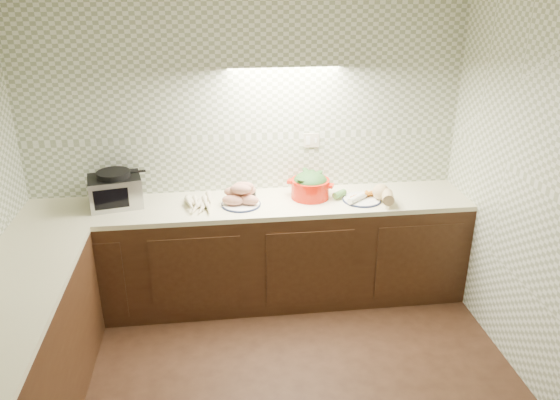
{
  "coord_description": "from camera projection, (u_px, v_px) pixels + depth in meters",
  "views": [
    {
      "loc": [
        -0.25,
        -2.55,
        2.66
      ],
      "look_at": [
        0.22,
        1.25,
        1.02
      ],
      "focal_mm": 35.0,
      "sensor_mm": 36.0,
      "label": 1
    }
  ],
  "objects": [
    {
      "name": "counter",
      "position": [
        161.0,
        314.0,
        3.77
      ],
      "size": [
        3.6,
        3.6,
        0.9
      ],
      "color": "black",
      "rests_on": "ground"
    },
    {
      "name": "dutch_oven",
      "position": [
        310.0,
        185.0,
        4.48
      ],
      "size": [
        0.42,
        0.42,
        0.22
      ],
      "rotation": [
        0.0,
        0.0,
        -0.43
      ],
      "color": "red",
      "rests_on": "counter"
    },
    {
      "name": "sweet_potato_plate",
      "position": [
        241.0,
        196.0,
        4.35
      ],
      "size": [
        0.32,
        0.32,
        0.19
      ],
      "rotation": [
        0.0,
        0.0,
        0.05
      ],
      "color": "#161E40",
      "rests_on": "counter"
    },
    {
      "name": "toaster_oven",
      "position": [
        115.0,
        190.0,
        4.32
      ],
      "size": [
        0.45,
        0.38,
        0.28
      ],
      "rotation": [
        0.0,
        0.0,
        0.2
      ],
      "color": "black",
      "rests_on": "counter"
    },
    {
      "name": "room",
      "position": [
        268.0,
        188.0,
        2.76
      ],
      "size": [
        3.6,
        3.6,
        2.6
      ],
      "color": "black",
      "rests_on": "ground"
    },
    {
      "name": "onion_bowl",
      "position": [
        245.0,
        192.0,
        4.5
      ],
      "size": [
        0.17,
        0.17,
        0.13
      ],
      "color": "black",
      "rests_on": "counter"
    },
    {
      "name": "parsnip_pile",
      "position": [
        192.0,
        204.0,
        4.32
      ],
      "size": [
        0.39,
        0.38,
        0.08
      ],
      "color": "beige",
      "rests_on": "counter"
    },
    {
      "name": "veg_plate",
      "position": [
        371.0,
        195.0,
        4.44
      ],
      "size": [
        0.5,
        0.35,
        0.15
      ],
      "rotation": [
        0.0,
        0.0,
        -0.37
      ],
      "color": "#161E40",
      "rests_on": "counter"
    }
  ]
}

